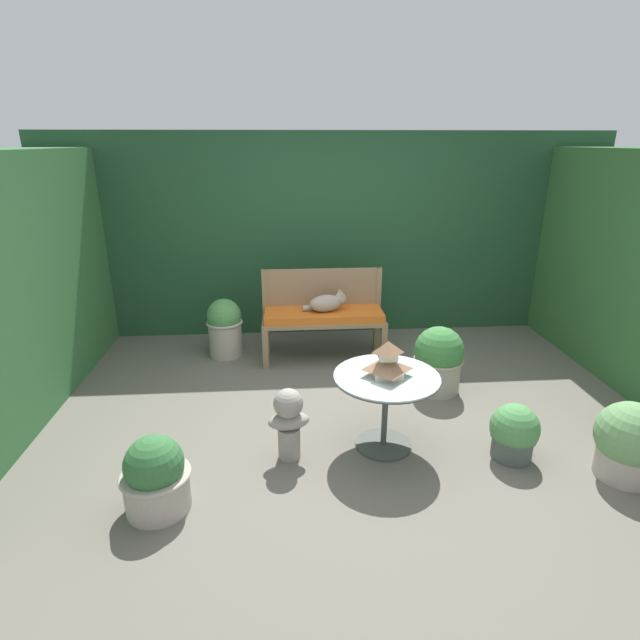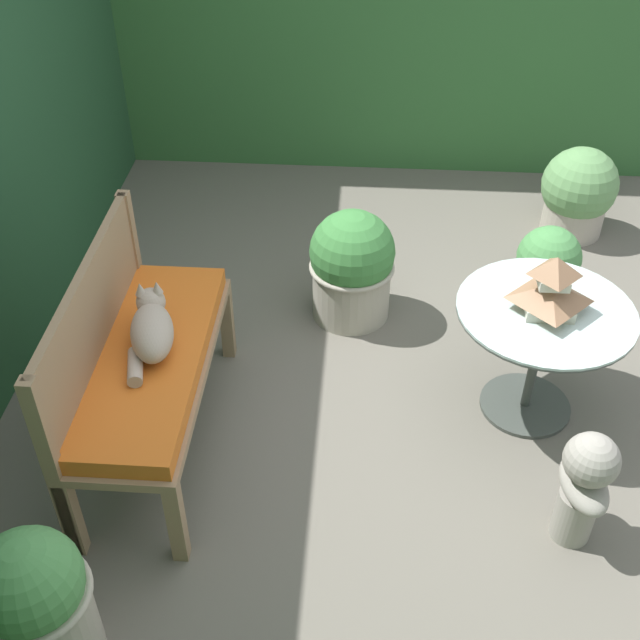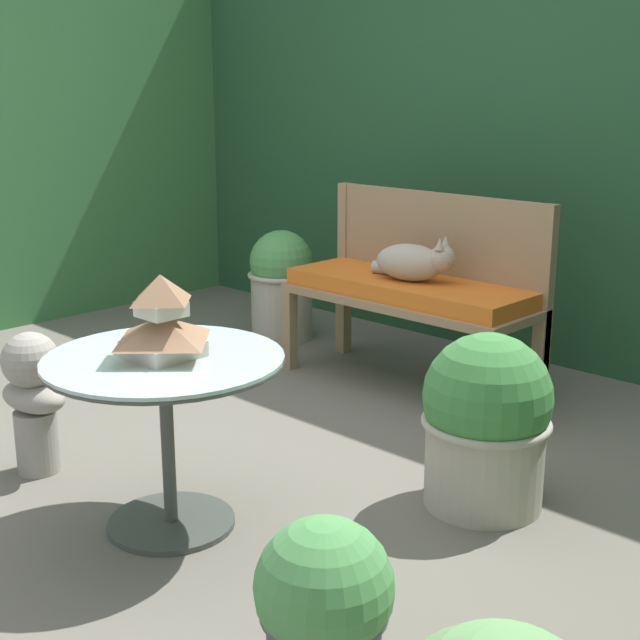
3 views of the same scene
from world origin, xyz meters
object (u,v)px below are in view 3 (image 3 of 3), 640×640
at_px(cat, 414,262).
at_px(pagoda_birdhouse, 162,322).
at_px(garden_bench, 408,297).
at_px(potted_plant_table_far, 282,284).
at_px(patio_table, 165,393).
at_px(potted_plant_table_near, 486,422).
at_px(potted_plant_hedge_corner, 324,602).
at_px(garden_bust, 33,394).

relative_size(cat, pagoda_birdhouse, 1.70).
height_order(garden_bench, potted_plant_table_far, potted_plant_table_far).
xyz_separation_m(patio_table, potted_plant_table_near, (0.66, 0.85, -0.16)).
height_order(potted_plant_hedge_corner, potted_plant_table_far, potted_plant_table_far).
xyz_separation_m(potted_plant_hedge_corner, potted_plant_table_far, (-2.27, 2.03, 0.12)).
bearing_deg(patio_table, cat, 99.79).
xyz_separation_m(patio_table, garden_bust, (-0.71, -0.09, -0.16)).
distance_m(patio_table, potted_plant_table_far, 2.28).
xyz_separation_m(cat, potted_plant_table_near, (0.95, -0.80, -0.31)).
relative_size(pagoda_birdhouse, potted_plant_hedge_corner, 0.65).
bearing_deg(garden_bench, potted_plant_table_far, 171.32).
bearing_deg(garden_bust, potted_plant_table_near, 26.05).
height_order(pagoda_birdhouse, potted_plant_table_near, pagoda_birdhouse).
relative_size(garden_bench, potted_plant_table_near, 2.05).
relative_size(garden_bust, potted_plant_table_near, 0.88).
bearing_deg(potted_plant_table_far, cat, -8.93).
distance_m(garden_bust, potted_plant_table_near, 1.67).
bearing_deg(pagoda_birdhouse, patio_table, 116.57).
xyz_separation_m(patio_table, pagoda_birdhouse, (0.00, -0.00, 0.24)).
bearing_deg(potted_plant_table_near, garden_bench, 140.60).
xyz_separation_m(garden_bench, garden_bust, (-0.39, -1.75, -0.14)).
distance_m(patio_table, potted_plant_table_near, 1.09).
xyz_separation_m(garden_bust, potted_plant_hedge_corner, (1.62, -0.12, -0.11)).
height_order(garden_bust, potted_plant_hedge_corner, garden_bust).
bearing_deg(pagoda_birdhouse, potted_plant_table_near, 52.24).
distance_m(cat, potted_plant_hedge_corner, 2.25).
distance_m(garden_bench, potted_plant_table_near, 1.28).
xyz_separation_m(cat, patio_table, (0.28, -1.65, -0.15)).
xyz_separation_m(cat, potted_plant_hedge_corner, (1.19, -1.86, -0.42)).
bearing_deg(patio_table, potted_plant_table_near, 52.24).
distance_m(cat, pagoda_birdhouse, 1.68).
xyz_separation_m(garden_bench, potted_plant_hedge_corner, (1.23, -1.87, -0.24)).
distance_m(cat, potted_plant_table_near, 1.28).
relative_size(garden_bust, potted_plant_table_far, 0.87).
xyz_separation_m(potted_plant_hedge_corner, potted_plant_table_near, (-0.24, 1.06, 0.10)).
distance_m(potted_plant_hedge_corner, potted_plant_table_far, 3.04).
relative_size(garden_bench, cat, 2.73).
distance_m(garden_bench, potted_plant_table_far, 1.06).
bearing_deg(potted_plant_table_near, potted_plant_hedge_corner, -77.14).
bearing_deg(potted_plant_hedge_corner, garden_bench, 123.23).
bearing_deg(potted_plant_table_near, garden_bust, -145.66).
distance_m(cat, patio_table, 1.68).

